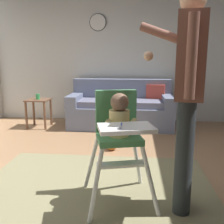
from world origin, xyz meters
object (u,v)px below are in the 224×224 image
at_px(sippy_cup, 38,97).
at_px(side_table, 39,107).
at_px(couch, 121,109).
at_px(high_chair, 119,126).
at_px(adult_standing, 187,91).
at_px(toy_ball_second, 112,144).
at_px(wall_clock, 98,22).

bearing_deg(sippy_cup, side_table, 0.00).
height_order(couch, high_chair, high_chair).
relative_size(high_chair, sippy_cup, 9.77).
distance_m(high_chair, adult_standing, 0.62).
relative_size(high_chair, side_table, 1.88).
xyz_separation_m(toy_ball_second, wall_clock, (-0.44, 1.80, 1.85)).
bearing_deg(toy_ball_second, wall_clock, 103.72).
bearing_deg(sippy_cup, adult_standing, -48.59).
xyz_separation_m(toy_ball_second, sippy_cup, (-1.45, 1.10, 0.49)).
relative_size(toy_ball_second, side_table, 0.31).
relative_size(couch, sippy_cup, 18.92).
bearing_deg(sippy_cup, couch, 8.38).
bearing_deg(toy_ball_second, adult_standing, -62.22).
bearing_deg(couch, high_chair, 2.78).
distance_m(couch, toy_ball_second, 1.35).
distance_m(high_chair, side_table, 2.90).
xyz_separation_m(couch, toy_ball_second, (-0.06, -1.33, -0.25)).
distance_m(toy_ball_second, side_table, 1.85).
distance_m(couch, side_table, 1.53).
bearing_deg(couch, sippy_cup, -81.62).
distance_m(toy_ball_second, sippy_cup, 1.89).
bearing_deg(wall_clock, high_chair, -78.52).
bearing_deg(wall_clock, couch, -43.74).
distance_m(toy_ball_second, wall_clock, 2.62).
height_order(high_chair, adult_standing, adult_standing).
relative_size(high_chair, wall_clock, 2.95).
height_order(high_chair, toy_ball_second, high_chair).
bearing_deg(high_chair, toy_ball_second, 173.98).
distance_m(couch, sippy_cup, 1.55).
height_order(adult_standing, wall_clock, wall_clock).
bearing_deg(side_table, high_chair, -55.48).
xyz_separation_m(toy_ball_second, side_table, (-1.45, 1.10, 0.30)).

